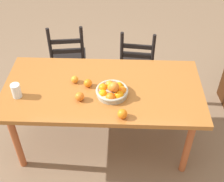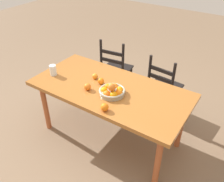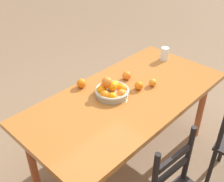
{
  "view_description": "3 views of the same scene",
  "coord_description": "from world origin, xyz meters",
  "views": [
    {
      "loc": [
        0.16,
        -1.98,
        2.45
      ],
      "look_at": [
        0.09,
        -0.09,
        0.78
      ],
      "focal_mm": 47.9,
      "sensor_mm": 36.0,
      "label": 1
    },
    {
      "loc": [
        1.22,
        -1.8,
        2.19
      ],
      "look_at": [
        0.09,
        -0.09,
        0.78
      ],
      "focal_mm": 38.35,
      "sensor_mm": 36.0,
      "label": 2
    },
    {
      "loc": [
        1.4,
        1.16,
        2.0
      ],
      "look_at": [
        0.09,
        -0.09,
        0.78
      ],
      "focal_mm": 44.11,
      "sensor_mm": 36.0,
      "label": 3
    }
  ],
  "objects": [
    {
      "name": "dining_table",
      "position": [
        0.0,
        0.0,
        0.66
      ],
      "size": [
        1.75,
        0.86,
        0.74
      ],
      "color": "#A3612A",
      "rests_on": "ground"
    },
    {
      "name": "ground_plane",
      "position": [
        0.0,
        0.0,
        0.0
      ],
      "size": [
        12.0,
        12.0,
        0.0
      ],
      "primitive_type": "plane",
      "color": "#7C644C"
    },
    {
      "name": "orange_loose_2",
      "position": [
        -0.18,
        -0.17,
        0.77
      ],
      "size": [
        0.08,
        0.08,
        0.08
      ],
      "primitive_type": "sphere",
      "color": "orange",
      "rests_on": "dining_table"
    },
    {
      "name": "fruit_bowl",
      "position": [
        0.09,
        -0.09,
        0.78
      ],
      "size": [
        0.28,
        0.28,
        0.16
      ],
      "color": "#A7A490",
      "rests_on": "dining_table"
    },
    {
      "name": "orange_loose_0",
      "position": [
        0.18,
        -0.35,
        0.77
      ],
      "size": [
        0.08,
        0.08,
        0.08
      ],
      "primitive_type": "sphere",
      "color": "orange",
      "rests_on": "dining_table"
    },
    {
      "name": "orange_loose_1",
      "position": [
        -0.13,
        0.01,
        0.77
      ],
      "size": [
        0.07,
        0.07,
        0.07
      ],
      "primitive_type": "sphere",
      "color": "orange",
      "rests_on": "dining_table"
    },
    {
      "name": "orange_loose_3",
      "position": [
        -0.25,
        0.06,
        0.77
      ],
      "size": [
        0.07,
        0.07,
        0.07
      ],
      "primitive_type": "sphere",
      "color": "orange",
      "rests_on": "dining_table"
    },
    {
      "name": "chair_near_window",
      "position": [
        0.34,
        0.77,
        0.43
      ],
      "size": [
        0.42,
        0.42,
        0.9
      ],
      "rotation": [
        0.0,
        0.0,
        3.04
      ],
      "color": "black",
      "rests_on": "ground"
    },
    {
      "name": "chair_by_cabinet",
      "position": [
        -0.44,
        0.81,
        0.44
      ],
      "size": [
        0.44,
        0.44,
        0.93
      ],
      "rotation": [
        0.0,
        0.0,
        3.27
      ],
      "color": "black",
      "rests_on": "ground"
    },
    {
      "name": "drinking_glass",
      "position": [
        -0.71,
        -0.14,
        0.8
      ],
      "size": [
        0.08,
        0.08,
        0.13
      ],
      "primitive_type": "cylinder",
      "color": "silver",
      "rests_on": "dining_table"
    }
  ]
}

